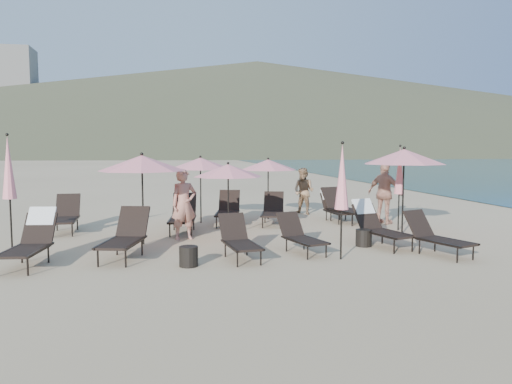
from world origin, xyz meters
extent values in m
plane|color=#D6BA8C|center=(0.00, 0.00, 0.00)|extent=(800.00, 800.00, 0.00)
cone|color=brown|center=(60.00, 300.00, 27.50)|extent=(690.00, 690.00, 55.00)
cone|color=brown|center=(190.00, 330.00, 16.00)|extent=(280.00, 280.00, 32.00)
cube|color=beige|center=(-70.00, 245.00, 24.00)|extent=(22.00, 18.00, 48.00)
cube|color=beige|center=(-45.00, 310.00, 19.00)|extent=(18.00, 16.00, 38.00)
cube|color=black|center=(-6.05, -0.10, 0.36)|extent=(0.82, 1.32, 0.05)
cube|color=black|center=(-5.93, 0.72, 0.67)|extent=(0.70, 0.56, 0.64)
cylinder|color=black|center=(-6.24, 0.48, 0.18)|extent=(0.04, 0.04, 0.35)
cylinder|color=black|center=(-5.86, -0.66, 0.18)|extent=(0.04, 0.04, 0.35)
cylinder|color=black|center=(-5.71, 0.40, 0.18)|extent=(0.04, 0.04, 0.35)
cube|color=black|center=(-6.35, -0.01, 0.37)|extent=(0.24, 1.39, 0.04)
cube|color=black|center=(-5.74, -0.10, 0.37)|extent=(0.24, 1.39, 0.04)
cube|color=white|center=(-5.91, 0.87, 0.91)|extent=(0.60, 0.37, 0.39)
cube|color=black|center=(-4.24, 0.24, 0.38)|extent=(0.99, 1.44, 0.05)
cube|color=black|center=(-4.01, 1.09, 0.70)|extent=(0.78, 0.65, 0.67)
cylinder|color=black|center=(-4.65, -0.21, 0.19)|extent=(0.04, 0.04, 0.37)
cylinder|color=black|center=(-4.36, 0.87, 0.19)|extent=(0.04, 0.04, 0.37)
cylinder|color=black|center=(-4.11, -0.36, 0.19)|extent=(0.04, 0.04, 0.37)
cylinder|color=black|center=(-3.82, 0.73, 0.19)|extent=(0.04, 0.04, 0.37)
cube|color=black|center=(-4.54, 0.38, 0.39)|extent=(0.42, 1.43, 0.04)
cube|color=black|center=(-3.91, 0.21, 0.39)|extent=(0.42, 1.43, 0.04)
cube|color=black|center=(-1.73, -0.27, 0.33)|extent=(0.71, 1.20, 0.05)
cube|color=black|center=(-1.81, 0.48, 0.61)|extent=(0.63, 0.49, 0.59)
cylinder|color=black|center=(-1.92, -0.77, 0.16)|extent=(0.03, 0.03, 0.32)
cylinder|color=black|center=(-2.03, 0.20, 0.16)|extent=(0.03, 0.03, 0.32)
cylinder|color=black|center=(-1.43, -0.72, 0.16)|extent=(0.03, 0.03, 0.32)
cylinder|color=black|center=(-1.54, 0.25, 0.16)|extent=(0.03, 0.03, 0.32)
cube|color=black|center=(-2.01, -0.26, 0.34)|extent=(0.18, 1.27, 0.04)
cube|color=black|center=(-1.45, -0.20, 0.34)|extent=(0.18, 1.27, 0.04)
cube|color=black|center=(-0.23, 0.06, 0.31)|extent=(0.80, 1.18, 0.04)
cube|color=black|center=(-0.41, 0.76, 0.58)|extent=(0.64, 0.53, 0.56)
cylinder|color=black|center=(-0.35, -0.43, 0.15)|extent=(0.03, 0.03, 0.31)
cylinder|color=black|center=(-0.57, 0.47, 0.15)|extent=(0.03, 0.03, 0.31)
cylinder|color=black|center=(0.11, -0.32, 0.15)|extent=(0.03, 0.03, 0.31)
cylinder|color=black|center=(-0.12, 0.58, 0.15)|extent=(0.03, 0.03, 0.31)
cube|color=black|center=(-0.50, 0.04, 0.32)|extent=(0.33, 1.18, 0.04)
cube|color=black|center=(0.02, 0.17, 0.32)|extent=(0.33, 1.18, 0.04)
cube|color=black|center=(1.86, 0.30, 0.36)|extent=(0.91, 1.34, 0.05)
cube|color=black|center=(1.66, 1.10, 0.66)|extent=(0.72, 0.60, 0.63)
cylinder|color=black|center=(1.73, -0.26, 0.17)|extent=(0.04, 0.04, 0.35)
cylinder|color=black|center=(1.48, 0.76, 0.17)|extent=(0.04, 0.04, 0.35)
cylinder|color=black|center=(2.24, -0.13, 0.17)|extent=(0.04, 0.04, 0.35)
cylinder|color=black|center=(1.99, 0.89, 0.17)|extent=(0.04, 0.04, 0.35)
cube|color=black|center=(1.55, 0.28, 0.37)|extent=(0.37, 1.34, 0.04)
cube|color=black|center=(2.15, 0.42, 0.37)|extent=(0.37, 1.34, 0.04)
cube|color=white|center=(1.63, 1.24, 0.90)|extent=(0.60, 0.41, 0.38)
cube|color=black|center=(2.69, -0.77, 0.34)|extent=(0.94, 1.30, 0.05)
cube|color=black|center=(2.44, -0.03, 0.63)|extent=(0.71, 0.61, 0.60)
cylinder|color=black|center=(2.61, -1.31, 0.17)|extent=(0.04, 0.04, 0.33)
cylinder|color=black|center=(2.29, -0.36, 0.17)|extent=(0.04, 0.04, 0.33)
cylinder|color=black|center=(3.09, -1.15, 0.17)|extent=(0.04, 0.04, 0.33)
cylinder|color=black|center=(2.77, -0.20, 0.17)|extent=(0.04, 0.04, 0.33)
cube|color=black|center=(2.40, -0.82, 0.35)|extent=(0.46, 1.26, 0.04)
cube|color=black|center=(2.95, -0.63, 0.35)|extent=(0.46, 1.26, 0.04)
cube|color=black|center=(-5.99, 3.95, 0.37)|extent=(0.69, 1.29, 0.05)
cube|color=black|center=(-6.02, 4.81, 0.69)|extent=(0.67, 0.50, 0.66)
cylinder|color=black|center=(-6.26, 3.41, 0.18)|extent=(0.04, 0.04, 0.36)
cylinder|color=black|center=(-6.29, 4.50, 0.18)|extent=(0.04, 0.04, 0.36)
cylinder|color=black|center=(-5.70, 3.42, 0.18)|extent=(0.04, 0.04, 0.36)
cylinder|color=black|center=(-5.73, 4.52, 0.18)|extent=(0.04, 0.04, 0.36)
cube|color=black|center=(-6.31, 3.99, 0.38)|extent=(0.08, 1.44, 0.04)
cube|color=black|center=(-5.68, 4.01, 0.38)|extent=(0.08, 1.44, 0.04)
cube|color=black|center=(-2.80, 3.34, 0.38)|extent=(0.84, 1.38, 0.05)
cube|color=black|center=(-2.68, 4.20, 0.70)|extent=(0.73, 0.58, 0.67)
cylinder|color=black|center=(-3.15, 2.84, 0.18)|extent=(0.04, 0.04, 0.37)
cylinder|color=black|center=(-3.00, 3.95, 0.18)|extent=(0.04, 0.04, 0.37)
cylinder|color=black|center=(-2.59, 2.76, 0.18)|extent=(0.04, 0.04, 0.37)
cylinder|color=black|center=(-2.44, 3.87, 0.18)|extent=(0.04, 0.04, 0.37)
cube|color=black|center=(-3.11, 3.43, 0.39)|extent=(0.24, 1.46, 0.04)
cube|color=black|center=(-2.47, 3.35, 0.39)|extent=(0.24, 1.46, 0.04)
cube|color=black|center=(-1.39, 4.41, 0.37)|extent=(0.92, 1.38, 0.05)
cube|color=black|center=(-1.20, 5.24, 0.68)|extent=(0.74, 0.61, 0.65)
cylinder|color=black|center=(-1.77, 3.95, 0.18)|extent=(0.04, 0.04, 0.36)
cylinder|color=black|center=(-1.53, 5.01, 0.18)|extent=(0.04, 0.04, 0.36)
cylinder|color=black|center=(-1.24, 3.83, 0.18)|extent=(0.04, 0.04, 0.36)
cylinder|color=black|center=(-0.99, 4.89, 0.18)|extent=(0.04, 0.04, 0.36)
cube|color=black|center=(-1.68, 4.53, 0.38)|extent=(0.36, 1.40, 0.04)
cube|color=black|center=(-1.07, 4.39, 0.38)|extent=(0.36, 1.40, 0.04)
cube|color=black|center=(-0.04, 4.16, 0.35)|extent=(0.94, 1.33, 0.05)
cube|color=black|center=(0.19, 4.94, 0.65)|extent=(0.73, 0.61, 0.62)
cylinder|color=black|center=(-0.43, 3.75, 0.17)|extent=(0.04, 0.04, 0.34)
cylinder|color=black|center=(-0.14, 4.74, 0.17)|extent=(0.04, 0.04, 0.34)
cylinder|color=black|center=(0.07, 3.60, 0.17)|extent=(0.04, 0.04, 0.34)
cylinder|color=black|center=(0.36, 4.60, 0.17)|extent=(0.04, 0.04, 0.34)
cube|color=black|center=(-0.31, 4.29, 0.36)|extent=(0.42, 1.31, 0.04)
cube|color=black|center=(0.26, 4.12, 0.36)|extent=(0.42, 1.31, 0.04)
cube|color=black|center=(2.45, 4.21, 0.39)|extent=(0.99, 1.46, 0.06)
cube|color=black|center=(2.24, 5.07, 0.71)|extent=(0.79, 0.65, 0.68)
cylinder|color=black|center=(2.31, 3.60, 0.19)|extent=(0.04, 0.04, 0.38)
cylinder|color=black|center=(2.03, 4.71, 0.19)|extent=(0.04, 0.04, 0.38)
cylinder|color=black|center=(2.86, 3.74, 0.19)|extent=(0.04, 0.04, 0.38)
cylinder|color=black|center=(2.59, 4.84, 0.19)|extent=(0.04, 0.04, 0.38)
cube|color=black|center=(2.12, 4.18, 0.40)|extent=(0.40, 1.46, 0.04)
cube|color=black|center=(2.76, 4.34, 0.40)|extent=(0.40, 1.46, 0.04)
cube|color=black|center=(2.21, 4.40, 0.32)|extent=(0.64, 1.12, 0.05)
cube|color=black|center=(2.15, 5.13, 0.58)|extent=(0.59, 0.45, 0.56)
cylinder|color=black|center=(2.01, 3.94, 0.15)|extent=(0.03, 0.03, 0.31)
cylinder|color=black|center=(1.94, 4.86, 0.15)|extent=(0.03, 0.03, 0.31)
cylinder|color=black|center=(2.48, 3.97, 0.15)|extent=(0.03, 0.03, 0.31)
cylinder|color=black|center=(2.40, 4.90, 0.15)|extent=(0.03, 0.03, 0.31)
cube|color=black|center=(1.93, 4.43, 0.33)|extent=(0.13, 1.22, 0.04)
cube|color=black|center=(2.47, 4.47, 0.33)|extent=(0.13, 1.22, 0.04)
cube|color=white|center=(2.14, 5.26, 0.80)|extent=(0.51, 0.29, 0.34)
cylinder|color=black|center=(-3.81, 1.98, 1.05)|extent=(0.04, 0.04, 2.10)
cone|color=pink|center=(-3.81, 1.98, 2.00)|extent=(2.10, 2.10, 0.38)
sphere|color=black|center=(-3.81, 1.98, 2.22)|extent=(0.08, 0.08, 0.08)
cylinder|color=black|center=(-1.60, 2.67, 0.93)|extent=(0.04, 0.04, 1.85)
cone|color=pink|center=(-1.60, 2.67, 1.77)|extent=(1.85, 1.85, 0.34)
sphere|color=black|center=(-1.60, 2.67, 1.96)|extent=(0.07, 0.07, 0.07)
cylinder|color=black|center=(3.12, 2.04, 1.12)|extent=(0.05, 0.05, 2.23)
cone|color=pink|center=(3.12, 2.04, 2.13)|extent=(2.23, 2.23, 0.40)
sphere|color=black|center=(3.12, 2.04, 2.36)|extent=(0.09, 0.09, 0.09)
cylinder|color=black|center=(-2.11, 5.17, 0.98)|extent=(0.04, 0.04, 1.97)
cone|color=pink|center=(-2.11, 5.17, 1.87)|extent=(1.97, 1.97, 0.36)
sphere|color=black|center=(-2.11, 5.17, 2.08)|extent=(0.07, 0.07, 0.07)
cylinder|color=black|center=(0.12, 5.45, 0.95)|extent=(0.04, 0.04, 1.89)
cone|color=pink|center=(0.12, 5.45, 1.80)|extent=(1.89, 1.89, 0.34)
sphere|color=black|center=(0.12, 5.45, 2.00)|extent=(0.07, 0.07, 0.07)
cylinder|color=black|center=(0.36, -0.52, 0.54)|extent=(0.04, 0.04, 1.08)
cone|color=pink|center=(0.36, -0.52, 1.77)|extent=(0.29, 0.29, 1.37)
sphere|color=black|center=(0.36, -0.52, 2.48)|extent=(0.07, 0.07, 0.07)
cylinder|color=black|center=(3.32, 2.64, 0.53)|extent=(0.04, 0.04, 1.05)
cone|color=pink|center=(3.32, 2.64, 1.72)|extent=(0.29, 0.29, 1.34)
sphere|color=black|center=(3.32, 2.64, 2.42)|extent=(0.07, 0.07, 0.07)
cylinder|color=black|center=(-6.89, 2.24, 0.58)|extent=(0.04, 0.04, 1.17)
cone|color=pink|center=(-6.89, 2.24, 1.91)|extent=(0.32, 0.32, 1.48)
sphere|color=black|center=(-6.89, 2.24, 2.68)|extent=(0.07, 0.07, 0.07)
cylinder|color=black|center=(-2.87, -0.51, 0.20)|extent=(0.38, 0.38, 0.41)
cylinder|color=black|center=(1.41, 0.69, 0.20)|extent=(0.39, 0.39, 0.41)
imported|color=tan|center=(-2.79, 2.43, 0.92)|extent=(0.77, 0.62, 1.83)
imported|color=#98724E|center=(1.64, 6.42, 0.82)|extent=(1.00, 1.01, 1.64)
imported|color=tan|center=(3.46, 3.82, 0.96)|extent=(1.05, 1.18, 1.92)
camera|label=1|loc=(-3.48, -10.44, 2.42)|focal=35.00mm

